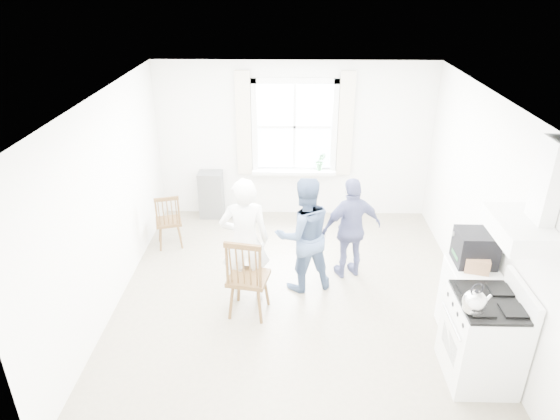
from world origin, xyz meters
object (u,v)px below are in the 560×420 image
object	(u,v)px
gas_stove	(483,338)
stereo_stack	(476,248)
person_right	(352,229)
windsor_chair_b	(245,271)
low_cabinet	(467,300)
windsor_chair_a	(168,216)
person_mid	(304,235)
person_left	(245,241)

from	to	relation	value
gas_stove	stereo_stack	bearing A→B (deg)	84.21
gas_stove	person_right	world-z (taller)	person_right
windsor_chair_b	stereo_stack	bearing A→B (deg)	-2.87
low_cabinet	windsor_chair_b	bearing A→B (deg)	175.43
low_cabinet	windsor_chair_b	size ratio (longest dim) A/B	0.83
windsor_chair_a	person_right	bearing A→B (deg)	-14.23
stereo_stack	person_mid	world-z (taller)	person_mid
gas_stove	person_mid	bearing A→B (deg)	138.24
low_cabinet	windsor_chair_a	bearing A→B (deg)	154.12
gas_stove	low_cabinet	size ratio (longest dim) A/B	1.24
gas_stove	windsor_chair_a	bearing A→B (deg)	145.82
low_cabinet	stereo_stack	size ratio (longest dim) A/B	2.09
gas_stove	person_right	distance (m)	2.23
windsor_chair_b	person_mid	xyz separation A→B (m)	(0.70, 0.69, 0.12)
person_right	person_mid	bearing A→B (deg)	6.88
stereo_stack	windsor_chair_a	world-z (taller)	stereo_stack
person_left	person_mid	world-z (taller)	person_left
windsor_chair_a	person_left	world-z (taller)	person_left
gas_stove	windsor_chair_b	bearing A→B (deg)	160.00
gas_stove	stereo_stack	distance (m)	0.99
gas_stove	low_cabinet	distance (m)	0.70
low_cabinet	person_right	bearing A→B (deg)	135.26
windsor_chair_b	person_mid	world-z (taller)	person_mid
windsor_chair_b	person_left	world-z (taller)	person_left
low_cabinet	windsor_chair_a	world-z (taller)	low_cabinet
gas_stove	windsor_chair_a	xyz separation A→B (m)	(-3.78, 2.57, 0.05)
person_right	low_cabinet	bearing A→B (deg)	116.97
gas_stove	stereo_stack	size ratio (longest dim) A/B	2.60
stereo_stack	windsor_chair_b	world-z (taller)	stereo_stack
windsor_chair_b	person_mid	size ratio (longest dim) A/B	0.69
person_left	gas_stove	bearing A→B (deg)	145.61
stereo_stack	person_mid	distance (m)	2.06
stereo_stack	windsor_chair_a	size ratio (longest dim) A/B	0.49
gas_stove	person_right	xyz separation A→B (m)	(-1.14, 1.90, 0.24)
windsor_chair_a	windsor_chair_b	bearing A→B (deg)	-52.01
gas_stove	person_mid	xyz separation A→B (m)	(-1.79, 1.60, 0.30)
gas_stove	stereo_stack	world-z (taller)	stereo_stack
person_mid	windsor_chair_a	bearing A→B (deg)	-43.15
windsor_chair_b	person_right	distance (m)	1.67
low_cabinet	stereo_stack	bearing A→B (deg)	83.15
stereo_stack	person_left	bearing A→B (deg)	168.36
windsor_chair_a	person_mid	xyz separation A→B (m)	(2.00, -0.97, 0.24)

